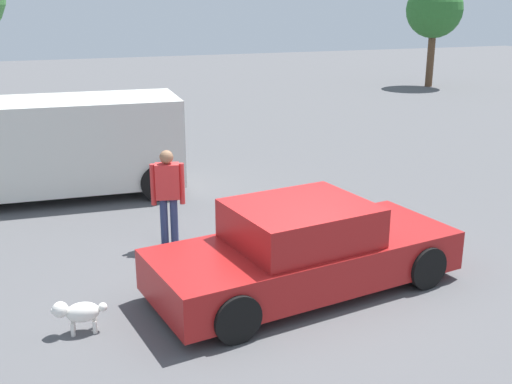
% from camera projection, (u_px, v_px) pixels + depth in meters
% --- Properties ---
extents(ground_plane, '(80.00, 80.00, 0.00)m').
position_uv_depth(ground_plane, '(297.00, 290.00, 9.01)').
color(ground_plane, '#515154').
extents(sedan_foreground, '(4.72, 2.37, 1.31)m').
position_uv_depth(sedan_foreground, '(304.00, 250.00, 8.87)').
color(sedan_foreground, maroon).
rests_on(sedan_foreground, ground_plane).
extents(dog, '(0.69, 0.30, 0.45)m').
position_uv_depth(dog, '(78.00, 312.00, 7.76)').
color(dog, white).
rests_on(dog, ground_plane).
extents(van_white, '(5.42, 2.53, 2.08)m').
position_uv_depth(van_white, '(53.00, 144.00, 13.08)').
color(van_white, silver).
rests_on(van_white, ground_plane).
extents(pedestrian, '(0.56, 0.33, 1.68)m').
position_uv_depth(pedestrian, '(168.00, 190.00, 10.36)').
color(pedestrian, navy).
rests_on(pedestrian, ground_plane).
extents(tree_back_center, '(2.68, 2.68, 5.00)m').
position_uv_depth(tree_back_center, '(434.00, 10.00, 29.42)').
color(tree_back_center, brown).
rests_on(tree_back_center, ground_plane).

